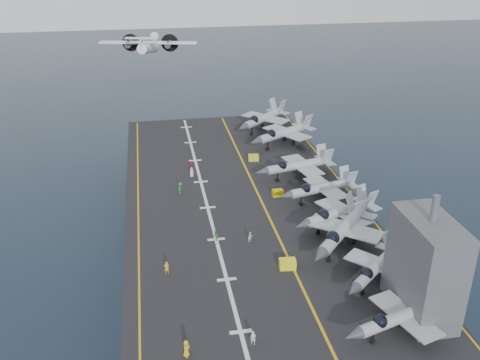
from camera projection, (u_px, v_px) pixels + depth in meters
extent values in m
plane|color=#142135|center=(244.00, 259.00, 91.17)|extent=(500.00, 500.00, 0.00)
cube|color=#56595E|center=(244.00, 233.00, 89.07)|extent=(36.00, 90.00, 10.00)
cube|color=black|center=(244.00, 206.00, 86.90)|extent=(38.00, 92.00, 0.40)
cube|color=gold|center=(262.00, 203.00, 87.28)|extent=(0.35, 90.00, 0.02)
cube|color=silver|center=(208.00, 208.00, 85.85)|extent=(0.50, 90.00, 0.02)
cube|color=gold|center=(138.00, 213.00, 84.09)|extent=(0.25, 90.00, 0.02)
cube|color=gold|center=(352.00, 196.00, 89.76)|extent=(0.25, 90.00, 0.02)
imported|color=yellow|center=(186.00, 349.00, 55.26)|extent=(1.30, 1.41, 1.96)
imported|color=yellow|center=(167.00, 268.00, 68.72)|extent=(1.17, 0.83, 1.85)
imported|color=green|center=(216.00, 236.00, 76.29)|extent=(0.71, 1.02, 1.64)
imported|color=#248137|center=(180.00, 188.00, 90.02)|extent=(1.27, 1.47, 2.06)
imported|color=#AD1F2E|center=(191.00, 166.00, 98.97)|extent=(1.15, 0.82, 1.81)
imported|color=white|center=(192.00, 172.00, 96.43)|extent=(1.30, 1.18, 1.80)
imported|color=silver|center=(253.00, 338.00, 56.96)|extent=(1.11, 0.87, 1.63)
imported|color=silver|center=(250.00, 237.00, 75.89)|extent=(1.20, 1.10, 1.67)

